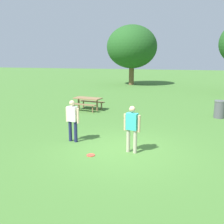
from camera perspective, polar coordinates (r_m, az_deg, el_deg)
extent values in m
plane|color=#447530|center=(9.28, 2.54, -8.38)|extent=(120.00, 120.00, 0.00)
cylinder|color=#B7AD93|center=(8.88, 5.18, -6.59)|extent=(0.13, 0.13, 0.82)
cylinder|color=#B7AD93|center=(8.97, 3.64, -6.35)|extent=(0.13, 0.13, 0.82)
cube|color=#33B2AD|center=(8.73, 4.48, -2.11)|extent=(0.42, 0.29, 0.58)
sphere|color=tan|center=(8.63, 4.53, 0.63)|extent=(0.21, 0.21, 0.21)
cylinder|color=tan|center=(8.64, 6.06, -2.62)|extent=(0.09, 0.09, 0.58)
cylinder|color=tan|center=(8.84, 2.93, -2.23)|extent=(0.09, 0.09, 0.58)
cylinder|color=#1E234C|center=(10.21, -9.27, -4.17)|extent=(0.13, 0.13, 0.82)
cylinder|color=#1E234C|center=(10.06, -8.09, -4.38)|extent=(0.13, 0.13, 0.82)
cube|color=white|center=(9.96, -8.81, -0.41)|extent=(0.42, 0.29, 0.58)
sphere|color=beige|center=(9.88, -8.89, 1.99)|extent=(0.21, 0.21, 0.21)
cylinder|color=beige|center=(10.13, -9.98, -0.54)|extent=(0.09, 0.09, 0.58)
cylinder|color=beige|center=(9.82, -7.59, -0.86)|extent=(0.09, 0.09, 0.58)
cylinder|color=#E04733|center=(8.78, -4.75, -9.56)|extent=(0.28, 0.28, 0.03)
cube|color=olive|center=(16.00, -5.44, 3.07)|extent=(1.79, 1.00, 0.06)
cube|color=olive|center=(15.55, -6.48, 1.67)|extent=(1.72, 0.50, 0.05)
cube|color=olive|center=(16.54, -4.41, 2.34)|extent=(1.72, 0.50, 0.05)
cylinder|color=olive|center=(16.40, -7.42, 1.89)|extent=(0.11, 0.11, 0.71)
cylinder|color=olive|center=(15.95, -8.51, 1.02)|extent=(0.09, 0.09, 0.41)
cylinder|color=olive|center=(16.91, -6.37, 1.72)|extent=(0.09, 0.09, 0.41)
cylinder|color=olive|center=(15.74, -3.32, 1.54)|extent=(0.11, 0.11, 0.71)
cylinder|color=olive|center=(15.27, -4.33, 0.63)|extent=(0.09, 0.09, 0.41)
cylinder|color=olive|center=(16.28, -2.36, 1.37)|extent=(0.09, 0.09, 0.41)
cylinder|color=#515156|center=(15.02, 22.81, 0.45)|extent=(0.56, 0.56, 0.90)
cylinder|color=slate|center=(14.94, 22.96, 2.25)|extent=(0.59, 0.59, 0.06)
cylinder|color=brown|center=(30.64, 4.35, 8.68)|extent=(0.59, 0.59, 2.80)
ellipsoid|color=#21511E|center=(30.60, 4.45, 14.28)|extent=(5.79, 5.79, 4.93)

